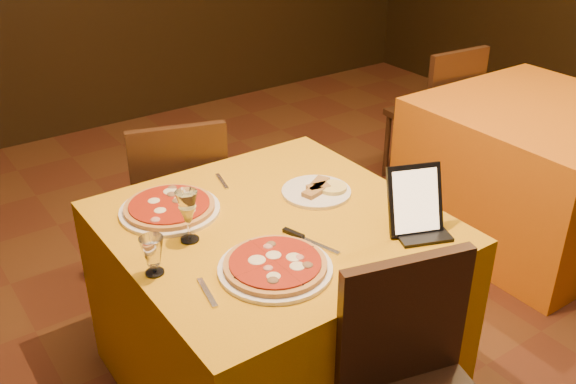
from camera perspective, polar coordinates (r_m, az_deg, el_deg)
main_table at (r=2.51m, az=-1.22°, el=-9.95°), size 1.10×1.10×0.75m
side_table at (r=3.74m, az=21.07°, el=1.68°), size 1.10×1.10×0.75m
chair_main_far at (r=3.07m, az=-9.81°, el=-0.86°), size 0.55×0.55×0.91m
chair_side_far at (r=4.14m, az=12.54°, el=6.70°), size 0.40×0.40×0.91m
pizza_near at (r=2.03m, az=-1.14°, el=-6.63°), size 0.36×0.36×0.03m
pizza_far at (r=2.38m, az=-10.47°, el=-1.43°), size 0.37×0.37×0.03m
cutlet_dish at (r=2.47m, az=2.53°, el=0.14°), size 0.27×0.27×0.03m
wine_glass at (r=2.16m, az=-8.89°, el=-2.13°), size 0.09×0.09×0.19m
water_glass at (r=2.03m, az=-11.92°, el=-5.58°), size 0.07×0.07×0.13m
tablet at (r=2.22m, az=11.22°, el=-0.68°), size 0.22×0.16×0.23m
knife at (r=2.17m, az=2.27°, el=-4.55°), size 0.08×0.21×0.01m
fork_near at (r=1.96m, az=-7.20°, el=-8.85°), size 0.04×0.15×0.01m
fork_far at (r=2.57m, az=-5.89°, el=0.95°), size 0.05×0.14×0.01m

